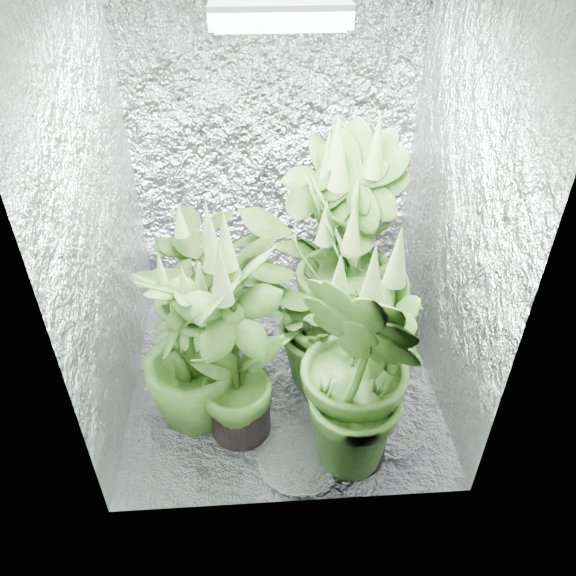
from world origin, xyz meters
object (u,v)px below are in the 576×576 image
(plant_d, at_px, (190,352))
(plant_b, at_px, (329,240))
(plant_g, at_px, (361,371))
(plant_e, at_px, (336,308))
(grow_lamp, at_px, (279,11))
(plant_f, at_px, (235,349))
(plant_a, at_px, (206,284))
(circulation_fan, at_px, (375,293))
(plant_c, at_px, (344,256))

(plant_d, bearing_deg, plant_b, 45.23)
(plant_b, relative_size, plant_g, 1.01)
(plant_e, xyz_separation_m, plant_g, (0.04, -0.48, 0.04))
(grow_lamp, xyz_separation_m, plant_g, (0.30, -0.57, -1.28))
(plant_f, relative_size, plant_g, 0.98)
(plant_b, height_order, plant_f, plant_b)
(grow_lamp, distance_m, plant_g, 1.43)
(grow_lamp, height_order, plant_e, grow_lamp)
(plant_a, distance_m, plant_f, 0.65)
(grow_lamp, bearing_deg, plant_e, -17.71)
(plant_f, xyz_separation_m, plant_g, (0.53, -0.18, 0.01))
(plant_a, distance_m, circulation_fan, 1.06)
(plant_b, distance_m, circulation_fan, 0.50)
(plant_a, height_order, plant_e, plant_e)
(plant_a, bearing_deg, circulation_fan, 13.41)
(plant_c, height_order, plant_e, plant_c)
(plant_c, relative_size, plant_d, 1.43)
(plant_d, xyz_separation_m, plant_f, (0.22, -0.10, 0.10))
(grow_lamp, relative_size, plant_a, 0.51)
(plant_d, xyz_separation_m, circulation_fan, (1.04, 0.75, -0.28))
(grow_lamp, bearing_deg, plant_a, 148.82)
(plant_d, height_order, plant_g, plant_g)
(plant_e, bearing_deg, plant_d, -164.78)
(grow_lamp, bearing_deg, plant_g, -61.83)
(plant_b, relative_size, plant_c, 0.90)
(plant_g, bearing_deg, plant_e, 94.80)
(plant_b, xyz_separation_m, plant_f, (-0.52, -0.85, -0.02))
(plant_c, distance_m, plant_g, 0.75)
(plant_e, height_order, plant_f, plant_f)
(plant_a, distance_m, plant_b, 0.73)
(grow_lamp, bearing_deg, circulation_fan, 38.72)
(plant_c, bearing_deg, plant_g, -92.57)
(grow_lamp, distance_m, plant_e, 1.35)
(plant_d, height_order, plant_e, plant_e)
(plant_c, bearing_deg, circulation_fan, 48.56)
(plant_e, bearing_deg, plant_a, 153.82)
(plant_c, xyz_separation_m, plant_f, (-0.56, -0.57, -0.09))
(plant_b, xyz_separation_m, plant_g, (0.01, -1.03, -0.00))
(plant_a, height_order, circulation_fan, plant_a)
(plant_e, relative_size, plant_g, 1.00)
(circulation_fan, bearing_deg, plant_e, -132.43)
(plant_e, distance_m, circulation_fan, 0.74)
(plant_b, relative_size, plant_f, 1.04)
(plant_d, bearing_deg, circulation_fan, 35.93)
(plant_g, relative_size, circulation_fan, 3.24)
(grow_lamp, distance_m, plant_c, 1.26)
(plant_c, bearing_deg, plant_f, -134.89)
(plant_e, bearing_deg, grow_lamp, 162.29)
(plant_f, height_order, circulation_fan, plant_f)
(plant_a, relative_size, plant_b, 0.81)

